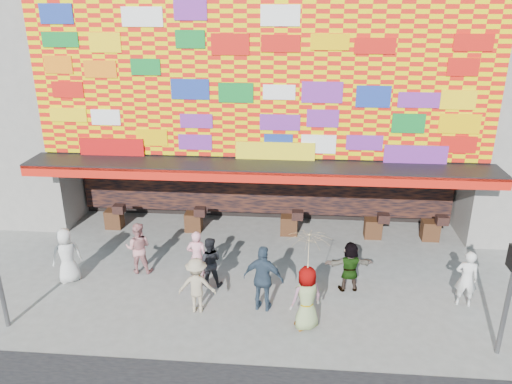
# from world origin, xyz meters

# --- Properties ---
(ground) EXTENTS (90.00, 90.00, 0.00)m
(ground) POSITION_xyz_m (0.00, 0.00, 0.00)
(ground) COLOR slate
(ground) RESTS_ON ground
(shop_building) EXTENTS (15.20, 9.40, 10.00)m
(shop_building) POSITION_xyz_m (0.00, 8.18, 5.23)
(shop_building) COLOR gray
(shop_building) RESTS_ON ground
(signal_right) EXTENTS (0.22, 0.20, 3.00)m
(signal_right) POSITION_xyz_m (6.20, -1.50, 1.86)
(signal_right) COLOR #59595B
(signal_right) RESTS_ON ground
(ped_a) EXTENTS (1.01, 0.93, 1.73)m
(ped_a) POSITION_xyz_m (-5.53, 0.79, 0.87)
(ped_a) COLOR silver
(ped_a) RESTS_ON ground
(ped_b) EXTENTS (0.62, 0.42, 1.67)m
(ped_b) POSITION_xyz_m (-1.66, 1.09, 0.84)
(ped_b) COLOR pink
(ped_b) RESTS_ON ground
(ped_c) EXTENTS (0.79, 0.64, 1.55)m
(ped_c) POSITION_xyz_m (-1.26, 0.93, 0.77)
(ped_c) COLOR black
(ped_c) RESTS_ON ground
(ped_d) EXTENTS (1.05, 0.64, 1.59)m
(ped_d) POSITION_xyz_m (-1.37, -0.40, 0.79)
(ped_d) COLOR gray
(ped_d) RESTS_ON ground
(ped_e) EXTENTS (1.19, 0.68, 1.91)m
(ped_e) POSITION_xyz_m (0.42, -0.17, 0.96)
(ped_e) COLOR #2F4053
(ped_e) RESTS_ON ground
(ped_f) EXTENTS (1.46, 0.63, 1.53)m
(ped_f) POSITION_xyz_m (2.84, 1.04, 0.76)
(ped_f) COLOR gray
(ped_f) RESTS_ON ground
(ped_g) EXTENTS (1.02, 0.90, 1.76)m
(ped_g) POSITION_xyz_m (1.57, -0.90, 0.88)
(ped_g) COLOR gray
(ped_g) RESTS_ON ground
(ped_h) EXTENTS (0.66, 0.48, 1.67)m
(ped_h) POSITION_xyz_m (5.96, 0.51, 0.83)
(ped_h) COLOR silver
(ped_h) RESTS_ON ground
(ped_i) EXTENTS (0.84, 0.67, 1.65)m
(ped_i) POSITION_xyz_m (-3.58, 1.53, 0.82)
(ped_i) COLOR tan
(ped_i) RESTS_ON ground
(parasol) EXTENTS (1.22, 1.24, 1.98)m
(parasol) POSITION_xyz_m (1.57, -0.90, 2.22)
(parasol) COLOR beige
(parasol) RESTS_ON ground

